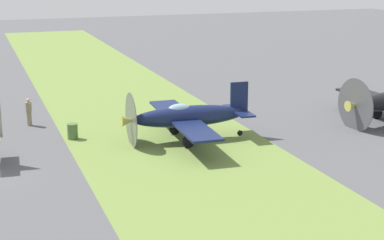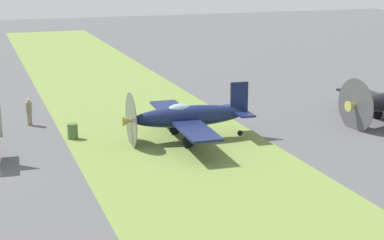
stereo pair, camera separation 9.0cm
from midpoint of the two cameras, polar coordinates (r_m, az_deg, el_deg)
The scene contains 4 objects.
grass_verge at distance 33.61m, azimuth -1.26°, elevation -2.84°, with size 120.00×11.00×0.01m, color olive.
airplane_wingman at distance 35.17m, azimuth -0.42°, elevation 0.34°, with size 9.42×7.46×3.36m.
ground_crew_chief at distance 39.74m, azimuth -14.70°, elevation 0.79°, with size 0.62×0.38×1.73m.
fuel_drum at distance 36.33m, azimuth -10.85°, elevation -1.03°, with size 0.60×0.60×0.90m, color #476633.
Camera 2 is at (-30.47, -0.42, 10.09)m, focal length 57.98 mm.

